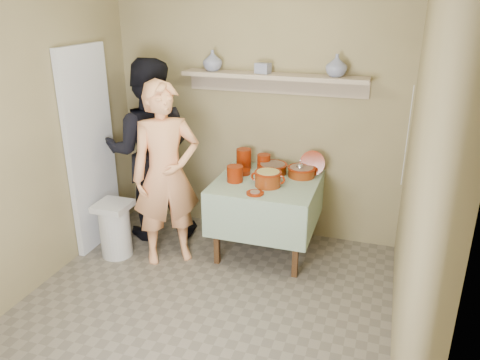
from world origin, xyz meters
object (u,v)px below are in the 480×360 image
at_px(person_cook, 166,175).
at_px(person_helper, 150,151).
at_px(cazuela_rice, 268,177).
at_px(trash_bin, 115,229).
at_px(serving_table, 267,192).

distance_m(person_cook, person_helper, 0.58).
distance_m(cazuela_rice, trash_bin, 1.59).
xyz_separation_m(person_helper, serving_table, (1.24, -0.00, -0.29)).
bearing_deg(person_helper, serving_table, 158.66).
bearing_deg(person_helper, cazuela_rice, 152.76).
xyz_separation_m(person_helper, trash_bin, (-0.14, -0.54, -0.65)).
xyz_separation_m(serving_table, trash_bin, (-1.38, -0.54, -0.36)).
bearing_deg(person_cook, serving_table, -9.40).
xyz_separation_m(person_cook, cazuela_rice, (0.89, 0.29, -0.02)).
height_order(serving_table, cazuela_rice, cazuela_rice).
bearing_deg(trash_bin, serving_table, 21.31).
relative_size(person_cook, cazuela_rice, 5.28).
distance_m(serving_table, cazuela_rice, 0.25).
height_order(person_helper, trash_bin, person_helper).
xyz_separation_m(person_helper, cazuela_rice, (1.29, -0.14, -0.09)).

